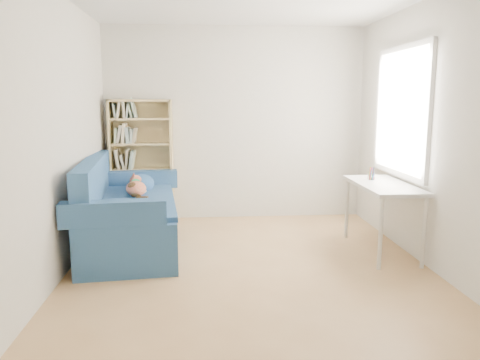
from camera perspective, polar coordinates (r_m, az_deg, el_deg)
name	(u,v)px	position (r m, az deg, el deg)	size (l,w,h in m)	color
ground	(249,266)	(4.71, 1.13, -10.45)	(4.00, 4.00, 0.00)	#B0824F
room_shell	(260,99)	(4.47, 2.44, 9.87)	(3.54, 4.04, 2.62)	silver
sofa	(126,215)	(5.35, -13.72, -4.14)	(1.15, 2.10, 0.99)	navy
bookshelf	(142,166)	(6.37, -11.85, 1.68)	(0.82, 0.25, 1.63)	tan
desk	(383,191)	(5.20, 17.05, -1.26)	(0.53, 1.16, 0.75)	white
pen_cup	(371,175)	(5.38, 15.71, 0.60)	(0.08, 0.08, 0.15)	white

